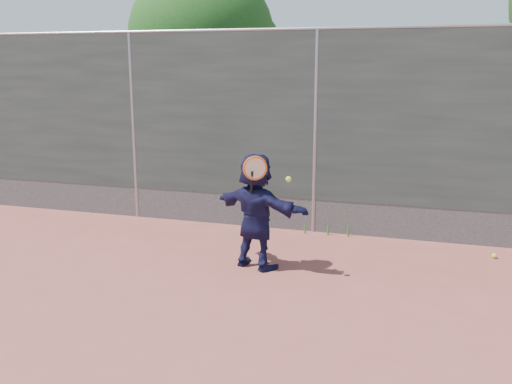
# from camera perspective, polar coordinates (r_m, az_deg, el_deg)

# --- Properties ---
(ground) EXTENTS (80.00, 80.00, 0.00)m
(ground) POSITION_cam_1_polar(r_m,az_deg,el_deg) (5.64, -1.51, -13.71)
(ground) COLOR #9E4C42
(ground) RESTS_ON ground
(player) EXTENTS (1.42, 0.88, 1.46)m
(player) POSITION_cam_1_polar(r_m,az_deg,el_deg) (7.06, 0.00, -1.92)
(player) COLOR #16163C
(player) RESTS_ON ground
(ball_ground) EXTENTS (0.07, 0.07, 0.07)m
(ball_ground) POSITION_cam_1_polar(r_m,az_deg,el_deg) (8.20, 22.73, -5.91)
(ball_ground) COLOR #B6E733
(ball_ground) RESTS_ON ground
(fence) EXTENTS (20.00, 0.06, 3.03)m
(fence) POSITION_cam_1_polar(r_m,az_deg,el_deg) (8.50, 5.95, 6.36)
(fence) COLOR #38423D
(fence) RESTS_ON ground
(swing_action) EXTENTS (0.59, 0.18, 0.51)m
(swing_action) POSITION_cam_1_polar(r_m,az_deg,el_deg) (6.72, 0.22, 2.14)
(swing_action) COLOR #E95715
(swing_action) RESTS_ON ground
(tree_left) EXTENTS (3.15, 3.00, 4.53)m
(tree_left) POSITION_cam_1_polar(r_m,az_deg,el_deg) (12.19, -4.66, 14.67)
(tree_left) COLOR #382314
(tree_left) RESTS_ON ground
(weed_clump) EXTENTS (0.68, 0.07, 0.30)m
(weed_clump) POSITION_cam_1_polar(r_m,az_deg,el_deg) (8.61, 7.51, -3.43)
(weed_clump) COLOR #387226
(weed_clump) RESTS_ON ground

